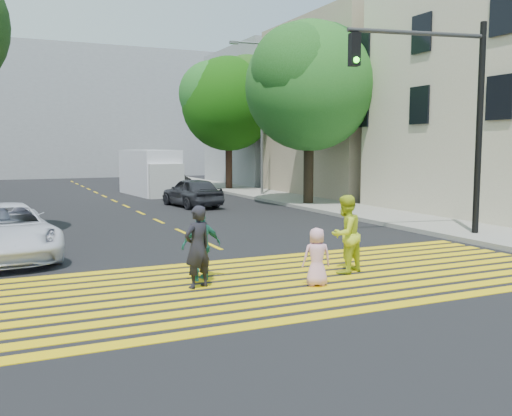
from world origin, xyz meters
TOP-DOWN VIEW (x-y plane):
  - ground at (0.00, 0.00)m, footprint 120.00×120.00m
  - sidewalk_right at (8.50, 15.00)m, footprint 3.00×60.00m
  - crosswalk at (0.00, 1.28)m, footprint 13.40×5.30m
  - lane_line at (0.00, 22.50)m, footprint 0.12×34.40m
  - building_right_tan at (15.00, 19.00)m, footprint 10.00×10.00m
  - building_right_grey at (15.00, 30.00)m, footprint 10.00×10.00m
  - backdrop_block at (0.00, 48.00)m, footprint 30.00×8.00m
  - tree_right_near at (8.10, 14.56)m, footprint 7.79×7.69m
  - tree_right_far at (8.26, 25.12)m, footprint 8.02×7.75m
  - pedestrian_man at (-1.99, 1.50)m, footprint 0.72×0.59m
  - pedestrian_woman at (1.51, 1.45)m, footprint 1.04×0.93m
  - pedestrian_child at (0.30, 0.66)m, footprint 0.67×0.51m
  - pedestrian_extra at (-1.70, 2.10)m, footprint 0.93×0.47m
  - white_sedan at (-5.51, 6.54)m, footprint 2.76×5.20m
  - dark_car_near at (2.82, 16.50)m, footprint 2.14×4.28m
  - silver_car at (3.31, 28.36)m, footprint 2.33×4.67m
  - dark_car_parked at (4.93, 27.13)m, footprint 1.74×3.97m
  - white_van at (2.72, 23.77)m, footprint 2.58×5.76m
  - traffic_signal at (6.86, 4.23)m, footprint 4.47×1.08m
  - street_lamp at (7.94, 19.97)m, footprint 1.97×0.33m

SIDE VIEW (x-z plane):
  - ground at x=0.00m, z-range 0.00..0.00m
  - lane_line at x=0.00m, z-range 0.00..0.01m
  - crosswalk at x=0.00m, z-range 0.00..0.01m
  - sidewalk_right at x=8.50m, z-range 0.00..0.15m
  - pedestrian_child at x=0.30m, z-range 0.00..1.21m
  - dark_car_parked at x=4.93m, z-range 0.00..1.27m
  - silver_car at x=3.31m, z-range 0.00..1.30m
  - white_sedan at x=-5.51m, z-range 0.00..1.39m
  - dark_car_near at x=2.82m, z-range 0.00..1.40m
  - pedestrian_extra at x=-1.70m, z-range 0.00..1.53m
  - pedestrian_man at x=-1.99m, z-range 0.00..1.69m
  - pedestrian_woman at x=1.51m, z-range 0.00..1.78m
  - white_van at x=2.72m, z-range -0.07..2.57m
  - traffic_signal at x=6.86m, z-range 0.98..7.61m
  - building_right_tan at x=15.00m, z-range 0.00..10.00m
  - building_right_grey at x=15.00m, z-range 0.00..10.00m
  - street_lamp at x=7.94m, z-range 0.64..9.36m
  - tree_right_far at x=8.26m, z-range 1.53..10.26m
  - backdrop_block at x=0.00m, z-range 0.00..12.00m
  - tree_right_near at x=8.10m, z-range 1.57..10.45m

